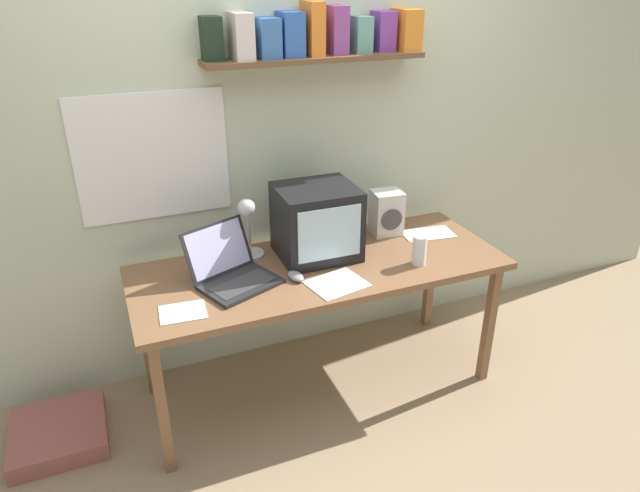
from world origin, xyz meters
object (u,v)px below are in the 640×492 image
Objects in this scene: laptop at (231,269)px; open_notebook at (428,234)px; crt_monitor at (317,222)px; space_heater at (386,213)px; printed_handout at (183,312)px; loose_paper_near_monitor at (337,284)px; floor_cushion at (59,433)px; computer_mouse at (296,276)px; desk_lamp at (248,224)px; juice_glass at (419,252)px; corner_desk at (320,275)px.

open_notebook is (1.10, 0.09, -0.06)m from laptop.
crt_monitor reaches higher than laptop.
space_heater reaches higher than printed_handout.
loose_paper_near_monitor is 1.48m from floor_cushion.
space_heater is 2.06× the size of computer_mouse.
desk_lamp reaches higher than loose_paper_near_monitor.
juice_glass is at bearing 3.73° from loose_paper_near_monitor.
corner_desk is 6.32× the size of loose_paper_near_monitor.
loose_paper_near_monitor is at bearing -12.47° from floor_cushion.
loose_paper_near_monitor is at bearing -2.22° from printed_handout.
printed_handout is (-0.71, -0.28, -0.17)m from crt_monitor.
crt_monitor is 0.79m from printed_handout.
crt_monitor reaches higher than floor_cushion.
loose_paper_near_monitor is at bearing -176.27° from juice_glass.
floor_cushion is at bearing 176.31° from corner_desk.
open_notebook is 1.02× the size of loose_paper_near_monitor.
laptop is at bearing -107.89° from desk_lamp.
juice_glass is at bearing -33.79° from laptop.
open_notebook is at bearing 8.77° from corner_desk.
floor_cushion is at bearing 153.36° from laptop.
space_heater is at bearing 23.88° from corner_desk.
floor_cushion is (-1.73, 0.26, -0.74)m from juice_glass.
corner_desk is 4.69× the size of crt_monitor.
desk_lamp is 0.83m from juice_glass.
laptop is at bearing -4.76° from floor_cushion.
crt_monitor is (0.03, 0.11, 0.24)m from corner_desk.
desk_lamp is 1.32m from floor_cushion.
corner_desk is at bearing -151.19° from space_heater.
juice_glass is at bearing -7.89° from computer_mouse.
printed_handout is (-0.25, -0.19, -0.06)m from laptop.
laptop is 3.76× the size of computer_mouse.
loose_paper_near_monitor is 0.68× the size of floor_cushion.
crt_monitor reaches higher than open_notebook.
computer_mouse reaches higher than corner_desk.
printed_handout is at bearing -168.42° from open_notebook.
space_heater is 1.93m from floor_cushion.
loose_paper_near_monitor is at bearing -48.23° from laptop.
computer_mouse is 1.34m from floor_cushion.
corner_desk is 6.19× the size of open_notebook.
laptop is at bearing -167.21° from crt_monitor.
space_heater is at bearing -9.67° from laptop.
corner_desk is 0.68m from open_notebook.
juice_glass is 0.45m from loose_paper_near_monitor.
desk_lamp is 0.76× the size of floor_cushion.
computer_mouse is (-0.18, -0.20, -0.16)m from crt_monitor.
computer_mouse reaches higher than floor_cushion.
desk_lamp is (0.14, 0.18, 0.12)m from laptop.
floor_cushion is (-1.29, 0.08, -0.62)m from corner_desk.
open_notebook is (0.96, -0.09, -0.18)m from desk_lamp.
juice_glass is (0.87, -0.18, 0.00)m from laptop.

